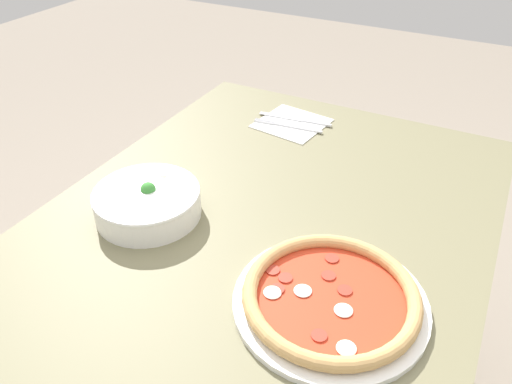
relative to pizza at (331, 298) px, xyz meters
name	(u,v)px	position (x,y,z in m)	size (l,w,h in m)	color
dining_table	(251,271)	(0.10, 0.21, -0.12)	(1.31, 0.90, 0.76)	#706B4C
pizza	(331,298)	(0.00, 0.00, 0.00)	(0.34, 0.34, 0.04)	white
bowl	(147,201)	(0.06, 0.43, 0.02)	(0.22, 0.22, 0.08)	white
napkin	(292,123)	(0.59, 0.33, -0.02)	(0.20, 0.20, 0.00)	white
fork	(289,126)	(0.56, 0.33, -0.01)	(0.03, 0.20, 0.00)	silver
knife	(298,120)	(0.61, 0.33, -0.01)	(0.03, 0.22, 0.01)	silver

